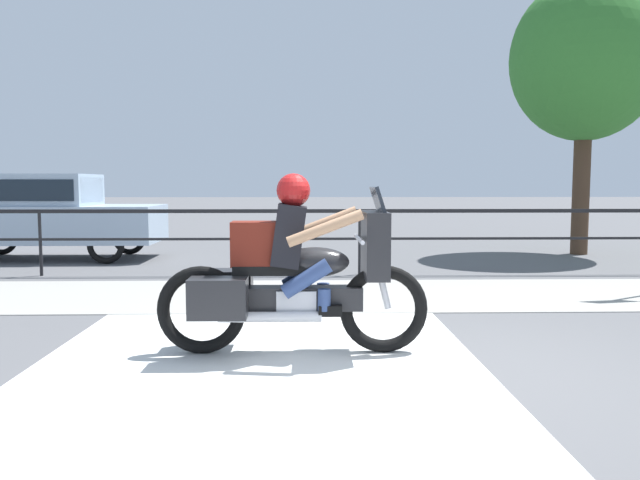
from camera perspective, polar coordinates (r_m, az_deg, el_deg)
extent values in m
plane|color=#565659|center=(5.05, 8.96, -11.87)|extent=(120.00, 120.00, 0.00)
cube|color=#99968E|center=(8.33, 4.74, -4.98)|extent=(44.00, 2.40, 0.01)
cube|color=silver|center=(4.80, -6.08, -12.72)|extent=(3.67, 6.00, 0.01)
cube|color=black|center=(10.03, 3.67, 2.67)|extent=(36.00, 0.04, 0.06)
cube|color=black|center=(10.06, 3.65, 0.12)|extent=(36.00, 0.03, 0.04)
cylinder|color=black|center=(10.87, -24.20, -0.23)|extent=(0.05, 0.05, 1.06)
cylinder|color=black|center=(10.06, 3.65, -0.18)|extent=(0.05, 0.05, 1.06)
torus|color=black|center=(5.50, 5.85, -6.30)|extent=(0.77, 0.11, 0.77)
torus|color=black|center=(5.52, -10.79, -6.30)|extent=(0.77, 0.11, 0.77)
cube|color=#232326|center=(5.43, -2.50, -5.33)|extent=(1.20, 0.22, 0.20)
cube|color=silver|center=(5.44, -2.16, -5.85)|extent=(0.34, 0.26, 0.26)
ellipsoid|color=#232326|center=(5.38, -0.49, -2.03)|extent=(0.60, 0.30, 0.26)
cube|color=black|center=(5.40, -4.19, -2.67)|extent=(0.70, 0.28, 0.08)
cube|color=#232326|center=(5.40, 5.06, -0.43)|extent=(0.20, 0.57, 0.57)
cube|color=#1E232B|center=(5.38, 5.30, 3.67)|extent=(0.10, 0.48, 0.24)
cylinder|color=silver|center=(5.38, 3.58, 0.09)|extent=(0.04, 0.70, 0.04)
cylinder|color=silver|center=(5.31, -4.59, -7.03)|extent=(0.87, 0.09, 0.09)
cube|color=#232326|center=(5.24, -9.29, -5.25)|extent=(0.48, 0.28, 0.33)
cube|color=#232326|center=(5.71, -8.64, -4.38)|extent=(0.48, 0.28, 0.33)
cylinder|color=silver|center=(5.44, 5.56, -3.39)|extent=(0.19, 0.06, 0.56)
cube|color=black|center=(5.36, -2.86, 0.43)|extent=(0.31, 0.36, 0.55)
sphere|color=tan|center=(5.34, -2.45, 4.35)|extent=(0.23, 0.23, 0.23)
sphere|color=#B21919|center=(5.34, -2.45, 4.56)|extent=(0.29, 0.29, 0.29)
cylinder|color=#33477A|center=(5.25, -1.25, -3.54)|extent=(0.44, 0.13, 0.34)
cylinder|color=#33477A|center=(5.29, 0.39, -5.49)|extent=(0.11, 0.11, 0.18)
cube|color=black|center=(5.31, 0.93, -6.47)|extent=(0.20, 0.10, 0.09)
cylinder|color=#33477A|center=(5.55, -1.26, -3.07)|extent=(0.44, 0.13, 0.34)
cylinder|color=#33477A|center=(5.58, 0.29, -4.92)|extent=(0.11, 0.11, 0.18)
cube|color=black|center=(5.60, 0.81, -5.85)|extent=(0.20, 0.10, 0.09)
cylinder|color=tan|center=(5.06, 0.47, 1.08)|extent=(0.64, 0.09, 0.31)
cylinder|color=tan|center=(5.65, 0.27, 1.52)|extent=(0.64, 0.09, 0.31)
cube|color=maroon|center=(5.38, -6.05, -0.34)|extent=(0.38, 0.27, 0.38)
cube|color=#9EB2C6|center=(13.17, -23.50, 1.38)|extent=(4.23, 1.66, 0.71)
cube|color=#9EB2C6|center=(13.25, -24.62, 4.19)|extent=(2.20, 1.46, 0.60)
cube|color=#19232D|center=(12.86, -20.18, 4.33)|extent=(0.04, 1.29, 0.48)
cube|color=#19232D|center=(13.25, -24.62, 4.19)|extent=(2.02, 1.49, 0.39)
torus|color=black|center=(12.04, -19.01, -0.48)|extent=(0.68, 0.11, 0.68)
torus|color=black|center=(13.49, -17.06, 0.17)|extent=(0.68, 0.11, 0.68)
torus|color=black|center=(14.42, -27.14, 0.13)|extent=(0.68, 0.11, 0.68)
cylinder|color=#473323|center=(13.98, 22.76, 4.41)|extent=(0.34, 0.34, 2.75)
ellipsoid|color=#33752D|center=(14.21, 23.15, 15.01)|extent=(3.01, 3.01, 3.31)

